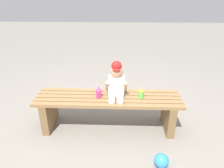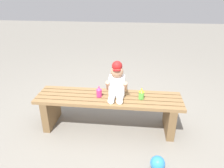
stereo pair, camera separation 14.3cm
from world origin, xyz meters
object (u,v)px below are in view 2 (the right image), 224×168
at_px(sippy_cup_right, 141,94).
at_px(park_bench, 109,106).
at_px(child_figure, 117,82).
at_px(sippy_cup_left, 99,92).
at_px(toy_ball, 158,163).

bearing_deg(sippy_cup_right, park_bench, 178.58).
relative_size(child_figure, sippy_cup_left, 3.26).
xyz_separation_m(child_figure, sippy_cup_left, (-0.19, -0.03, -0.12)).
height_order(sippy_cup_left, toy_ball, sippy_cup_left).
bearing_deg(sippy_cup_left, child_figure, 8.88).
distance_m(child_figure, toy_ball, 0.90).
bearing_deg(child_figure, sippy_cup_left, -171.12).
relative_size(park_bench, toy_ball, 12.00).
height_order(child_figure, toy_ball, child_figure).
distance_m(child_figure, sippy_cup_left, 0.23).
relative_size(sippy_cup_left, sippy_cup_right, 1.00).
xyz_separation_m(sippy_cup_left, toy_ball, (0.62, -0.58, -0.39)).
bearing_deg(child_figure, toy_ball, -54.99).
distance_m(sippy_cup_left, sippy_cup_right, 0.46).
bearing_deg(sippy_cup_left, sippy_cup_right, 0.00).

